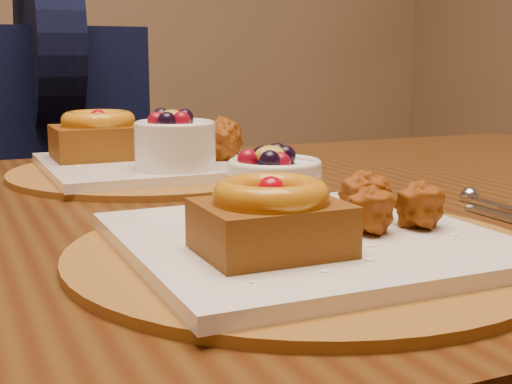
# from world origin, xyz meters

# --- Properties ---
(dining_table) EXTENTS (1.60, 0.90, 0.76)m
(dining_table) POSITION_xyz_m (0.03, -0.10, 0.68)
(dining_table) COLOR #3E1D0B
(dining_table) RESTS_ON ground
(place_setting_near) EXTENTS (0.38, 0.38, 0.08)m
(place_setting_near) POSITION_xyz_m (0.03, -0.32, 0.78)
(place_setting_near) COLOR brown
(place_setting_near) RESTS_ON dining_table
(place_setting_far) EXTENTS (0.38, 0.38, 0.09)m
(place_setting_far) POSITION_xyz_m (0.03, 0.11, 0.78)
(place_setting_far) COLOR brown
(place_setting_far) RESTS_ON dining_table
(chair_far) EXTENTS (0.58, 0.58, 0.93)m
(chair_far) POSITION_xyz_m (-0.09, 0.83, 0.51)
(chair_far) COLOR black
(chair_far) RESTS_ON ground
(diner) EXTENTS (0.46, 0.46, 0.75)m
(diner) POSITION_xyz_m (-0.02, 0.72, 0.80)
(diner) COLOR black
(diner) RESTS_ON ground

